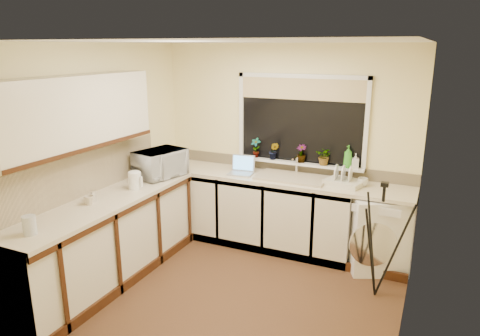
# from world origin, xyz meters

# --- Properties ---
(floor) EXTENTS (3.20, 3.20, 0.00)m
(floor) POSITION_xyz_m (0.00, 0.00, 0.00)
(floor) COLOR #533221
(floor) RESTS_ON ground
(ceiling) EXTENTS (3.20, 3.20, 0.00)m
(ceiling) POSITION_xyz_m (0.00, 0.00, 2.45)
(ceiling) COLOR white
(ceiling) RESTS_ON ground
(wall_back) EXTENTS (3.20, 0.00, 3.20)m
(wall_back) POSITION_xyz_m (0.00, 1.50, 1.23)
(wall_back) COLOR #FFEEAA
(wall_back) RESTS_ON ground
(wall_front) EXTENTS (3.20, 0.00, 3.20)m
(wall_front) POSITION_xyz_m (0.00, -1.50, 1.23)
(wall_front) COLOR #FFEEAA
(wall_front) RESTS_ON ground
(wall_left) EXTENTS (0.00, 3.00, 3.00)m
(wall_left) POSITION_xyz_m (-1.60, 0.00, 1.23)
(wall_left) COLOR #FFEEAA
(wall_left) RESTS_ON ground
(wall_right) EXTENTS (0.00, 3.00, 3.00)m
(wall_right) POSITION_xyz_m (1.60, 0.00, 1.23)
(wall_right) COLOR #FFEEAA
(wall_right) RESTS_ON ground
(base_cabinet_back) EXTENTS (2.55, 0.60, 0.86)m
(base_cabinet_back) POSITION_xyz_m (-0.33, 1.20, 0.43)
(base_cabinet_back) COLOR silver
(base_cabinet_back) RESTS_ON floor
(base_cabinet_left) EXTENTS (0.54, 2.40, 0.86)m
(base_cabinet_left) POSITION_xyz_m (-1.30, -0.30, 0.43)
(base_cabinet_left) COLOR silver
(base_cabinet_left) RESTS_ON floor
(worktop_back) EXTENTS (3.20, 0.60, 0.04)m
(worktop_back) POSITION_xyz_m (0.00, 1.20, 0.88)
(worktop_back) COLOR beige
(worktop_back) RESTS_ON base_cabinet_back
(worktop_left) EXTENTS (0.60, 2.40, 0.04)m
(worktop_left) POSITION_xyz_m (-1.30, -0.30, 0.88)
(worktop_left) COLOR beige
(worktop_left) RESTS_ON base_cabinet_left
(upper_cabinet) EXTENTS (0.28, 1.90, 0.70)m
(upper_cabinet) POSITION_xyz_m (-1.44, -0.45, 1.80)
(upper_cabinet) COLOR silver
(upper_cabinet) RESTS_ON wall_left
(splashback_left) EXTENTS (0.02, 2.40, 0.45)m
(splashback_left) POSITION_xyz_m (-1.59, -0.30, 1.12)
(splashback_left) COLOR beige
(splashback_left) RESTS_ON wall_left
(splashback_back) EXTENTS (3.20, 0.02, 0.14)m
(splashback_back) POSITION_xyz_m (0.00, 1.49, 0.97)
(splashback_back) COLOR beige
(splashback_back) RESTS_ON wall_back
(window_glass) EXTENTS (1.50, 0.02, 1.00)m
(window_glass) POSITION_xyz_m (0.20, 1.49, 1.55)
(window_glass) COLOR black
(window_glass) RESTS_ON wall_back
(window_blind) EXTENTS (1.50, 0.02, 0.25)m
(window_blind) POSITION_xyz_m (0.20, 1.46, 1.92)
(window_blind) COLOR tan
(window_blind) RESTS_ON wall_back
(windowsill) EXTENTS (1.60, 0.14, 0.03)m
(windowsill) POSITION_xyz_m (0.20, 1.43, 1.04)
(windowsill) COLOR white
(windowsill) RESTS_ON wall_back
(sink) EXTENTS (0.82, 0.46, 0.03)m
(sink) POSITION_xyz_m (0.20, 1.20, 0.91)
(sink) COLOR tan
(sink) RESTS_ON worktop_back
(faucet) EXTENTS (0.03, 0.03, 0.24)m
(faucet) POSITION_xyz_m (0.20, 1.38, 1.02)
(faucet) COLOR silver
(faucet) RESTS_ON worktop_back
(washing_machine) EXTENTS (0.77, 0.76, 0.84)m
(washing_machine) POSITION_xyz_m (1.22, 1.16, 0.42)
(washing_machine) COLOR white
(washing_machine) RESTS_ON floor
(laptop) EXTENTS (0.32, 0.28, 0.22)m
(laptop) POSITION_xyz_m (-0.43, 1.17, 0.96)
(laptop) COLOR #A3A4AB
(laptop) RESTS_ON worktop_back
(kettle) EXTENTS (0.14, 0.14, 0.19)m
(kettle) POSITION_xyz_m (-1.24, 0.11, 0.99)
(kettle) COLOR white
(kettle) RESTS_ON worktop_left
(dish_rack) EXTENTS (0.46, 0.39, 0.06)m
(dish_rack) POSITION_xyz_m (0.82, 1.21, 0.93)
(dish_rack) COLOR beige
(dish_rack) RESTS_ON worktop_back
(tripod) EXTENTS (0.65, 0.65, 1.18)m
(tripod) POSITION_xyz_m (1.32, 0.55, 0.59)
(tripod) COLOR black
(tripod) RESTS_ON floor
(glass_jug) EXTENTS (0.11, 0.11, 0.16)m
(glass_jug) POSITION_xyz_m (-1.28, -1.24, 0.98)
(glass_jug) COLOR silver
(glass_jug) RESTS_ON worktop_left
(steel_jar) EXTENTS (0.08, 0.08, 0.11)m
(steel_jar) POSITION_xyz_m (-1.38, -0.39, 0.96)
(steel_jar) COLOR white
(steel_jar) RESTS_ON worktop_left
(microwave) EXTENTS (0.52, 0.66, 0.32)m
(microwave) POSITION_xyz_m (-1.26, 0.63, 1.06)
(microwave) COLOR white
(microwave) RESTS_ON worktop_left
(plant_a) EXTENTS (0.14, 0.11, 0.25)m
(plant_a) POSITION_xyz_m (-0.36, 1.43, 1.17)
(plant_a) COLOR #999999
(plant_a) RESTS_ON windowsill
(plant_b) EXTENTS (0.13, 0.11, 0.22)m
(plant_b) POSITION_xyz_m (-0.11, 1.42, 1.16)
(plant_b) COLOR #999999
(plant_b) RESTS_ON windowsill
(plant_c) EXTENTS (0.13, 0.13, 0.22)m
(plant_c) POSITION_xyz_m (0.24, 1.43, 1.16)
(plant_c) COLOR #999999
(plant_c) RESTS_ON windowsill
(plant_d) EXTENTS (0.22, 0.19, 0.21)m
(plant_d) POSITION_xyz_m (0.53, 1.41, 1.16)
(plant_d) COLOR #999999
(plant_d) RESTS_ON windowsill
(soap_bottle_green) EXTENTS (0.11, 0.11, 0.26)m
(soap_bottle_green) POSITION_xyz_m (0.80, 1.42, 1.18)
(soap_bottle_green) COLOR green
(soap_bottle_green) RESTS_ON windowsill
(soap_bottle_clear) EXTENTS (0.09, 0.09, 0.17)m
(soap_bottle_clear) POSITION_xyz_m (0.89, 1.43, 1.14)
(soap_bottle_clear) COLOR #999999
(soap_bottle_clear) RESTS_ON windowsill
(cup_back) EXTENTS (0.14, 0.14, 0.10)m
(cup_back) POSITION_xyz_m (1.01, 1.24, 0.95)
(cup_back) COLOR beige
(cup_back) RESTS_ON worktop_back
(cup_left) EXTENTS (0.11, 0.11, 0.09)m
(cup_left) POSITION_xyz_m (-1.34, -0.48, 0.94)
(cup_left) COLOR #C1B49F
(cup_left) RESTS_ON worktop_left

